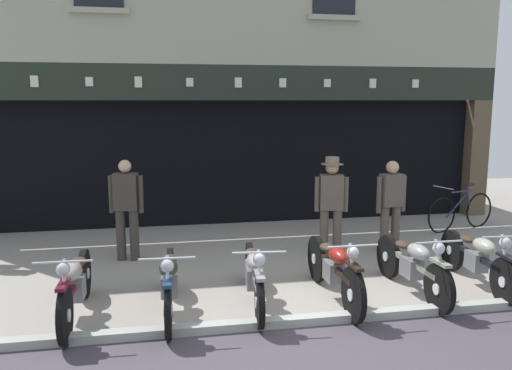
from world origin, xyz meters
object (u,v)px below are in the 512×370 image
at_px(motorcycle_right, 477,258).
at_px(salesman_right, 391,202).
at_px(motorcycle_center_left, 254,274).
at_px(motorcycle_center, 334,268).
at_px(salesman_left, 126,205).
at_px(advert_board_far, 363,148).
at_px(leaning_bicycle, 461,211).
at_px(shopkeeper_center, 331,201).
at_px(motorcycle_center_right, 412,264).
at_px(motorcycle_left, 169,281).
at_px(advert_board_near, 316,149).
at_px(motorcycle_far_left, 75,285).

distance_m(motorcycle_right, salesman_right, 1.95).
bearing_deg(motorcycle_center_left, motorcycle_right, -173.32).
distance_m(motorcycle_center_left, motorcycle_center, 1.06).
distance_m(motorcycle_right, salesman_left, 5.39).
distance_m(motorcycle_center, advert_board_far, 5.29).
bearing_deg(leaning_bicycle, salesman_right, 102.68).
height_order(shopkeeper_center, advert_board_far, advert_board_far).
bearing_deg(advert_board_far, motorcycle_center_right, -103.88).
height_order(motorcycle_right, leaning_bicycle, leaning_bicycle).
distance_m(motorcycle_center, motorcycle_center_right, 1.11).
xyz_separation_m(motorcycle_right, shopkeeper_center, (-1.55, 1.80, 0.52)).
relative_size(shopkeeper_center, advert_board_far, 1.85).
xyz_separation_m(motorcycle_left, salesman_right, (3.83, 2.01, 0.46)).
height_order(motorcycle_center, shopkeeper_center, shopkeeper_center).
distance_m(motorcycle_center_left, leaning_bicycle, 5.75).
distance_m(motorcycle_center_right, salesman_left, 4.52).
relative_size(motorcycle_center_left, advert_board_far, 2.26).
relative_size(motorcycle_right, salesman_left, 1.24).
relative_size(motorcycle_left, motorcycle_right, 0.97).
relative_size(motorcycle_right, advert_board_near, 1.91).
xyz_separation_m(motorcycle_left, salesman_left, (-0.61, 2.35, 0.50)).
bearing_deg(leaning_bicycle, motorcycle_right, 134.81).
xyz_separation_m(shopkeeper_center, salesman_right, (1.09, 0.05, -0.06)).
height_order(shopkeeper_center, salesman_right, shopkeeper_center).
xyz_separation_m(motorcycle_center_right, shopkeeper_center, (-0.51, 1.91, 0.52)).
bearing_deg(motorcycle_center_left, salesman_right, -139.71).
height_order(motorcycle_far_left, motorcycle_left, motorcycle_far_left).
distance_m(motorcycle_center, salesman_left, 3.61).
bearing_deg(motorcycle_left, leaning_bicycle, -149.03).
bearing_deg(salesman_right, shopkeeper_center, -4.64).
xyz_separation_m(motorcycle_center_left, shopkeeper_center, (1.66, 1.87, 0.53)).
distance_m(motorcycle_far_left, advert_board_far, 7.29).
relative_size(motorcycle_center_right, motorcycle_right, 0.98).
bearing_deg(motorcycle_far_left, motorcycle_center_left, -177.98).
xyz_separation_m(motorcycle_left, advert_board_far, (4.39, 4.71, 1.13)).
bearing_deg(motorcycle_far_left, shopkeeper_center, -152.61).
xyz_separation_m(motorcycle_center, advert_board_far, (2.26, 4.65, 1.12)).
bearing_deg(leaning_bicycle, motorcycle_left, 101.57).
bearing_deg(advert_board_far, salesman_left, -154.81).
height_order(motorcycle_left, salesman_left, salesman_left).
relative_size(motorcycle_center_right, advert_board_near, 1.87).
relative_size(advert_board_far, leaning_bicycle, 0.53).
bearing_deg(salesman_left, salesman_right, -173.15).
bearing_deg(salesman_left, motorcycle_right, 167.22).
bearing_deg(salesman_right, motorcycle_far_left, 14.47).
bearing_deg(motorcycle_far_left, salesman_right, -157.39).
bearing_deg(motorcycle_center, advert_board_far, -115.93).
relative_size(motorcycle_far_left, leaning_bicycle, 1.18).
xyz_separation_m(advert_board_near, advert_board_far, (1.09, -0.00, 0.01)).
bearing_deg(motorcycle_left, motorcycle_center, -175.81).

